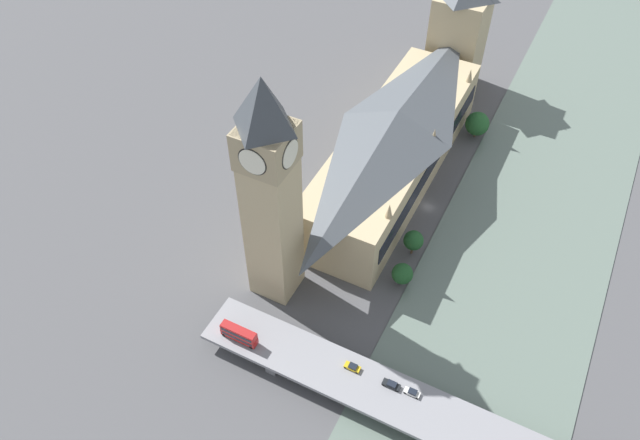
% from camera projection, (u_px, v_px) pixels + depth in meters
% --- Properties ---
extents(ground_plane, '(600.00, 600.00, 0.00)m').
position_uv_depth(ground_plane, '(428.00, 207.00, 209.91)').
color(ground_plane, '#4C4C4F').
extents(river_water, '(53.93, 360.00, 0.30)m').
position_uv_depth(river_water, '(525.00, 240.00, 199.67)').
color(river_water, slate).
rests_on(river_water, ground_plane).
extents(parliament_hall, '(27.78, 97.78, 28.96)m').
position_uv_depth(parliament_hall, '(395.00, 146.00, 209.29)').
color(parliament_hall, tan).
rests_on(parliament_hall, ground_plane).
extents(clock_tower, '(13.35, 13.35, 73.92)m').
position_uv_depth(clock_tower, '(270.00, 189.00, 158.77)').
color(clock_tower, tan).
rests_on(clock_tower, ground_plane).
extents(victoria_tower, '(19.08, 19.08, 51.86)m').
position_uv_depth(victoria_tower, '(458.00, 32.00, 239.99)').
color(victoria_tower, tan).
rests_on(victoria_tower, ground_plane).
extents(road_bridge, '(139.86, 14.36, 5.61)m').
position_uv_depth(road_bridge, '(454.00, 427.00, 152.83)').
color(road_bridge, slate).
rests_on(road_bridge, ground_plane).
extents(double_decker_bus_lead, '(10.49, 2.58, 4.85)m').
position_uv_depth(double_decker_bus_lead, '(239.00, 334.00, 166.52)').
color(double_decker_bus_lead, red).
rests_on(double_decker_bus_lead, road_bridge).
extents(car_northbound_mid, '(4.25, 1.92, 1.39)m').
position_uv_depth(car_northbound_mid, '(352.00, 367.00, 161.98)').
color(car_northbound_mid, gold).
rests_on(car_northbound_mid, road_bridge).
extents(car_northbound_tail, '(4.65, 1.91, 1.39)m').
position_uv_depth(car_northbound_tail, '(391.00, 384.00, 158.59)').
color(car_northbound_tail, black).
rests_on(car_northbound_tail, road_bridge).
extents(car_southbound_mid, '(4.16, 1.77, 1.40)m').
position_uv_depth(car_southbound_mid, '(412.00, 392.00, 157.13)').
color(car_southbound_mid, silver).
rests_on(car_southbound_mid, road_bridge).
extents(tree_embankment_near, '(8.83, 8.83, 10.39)m').
position_uv_depth(tree_embankment_near, '(477.00, 124.00, 230.57)').
color(tree_embankment_near, brown).
rests_on(tree_embankment_near, ground_plane).
extents(tree_embankment_mid, '(6.28, 6.28, 9.19)m').
position_uv_depth(tree_embankment_mid, '(413.00, 240.00, 191.80)').
color(tree_embankment_mid, brown).
rests_on(tree_embankment_mid, ground_plane).
extents(tree_embankment_far, '(6.43, 6.43, 8.04)m').
position_uv_depth(tree_embankment_far, '(402.00, 274.00, 184.57)').
color(tree_embankment_far, brown).
rests_on(tree_embankment_far, ground_plane).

